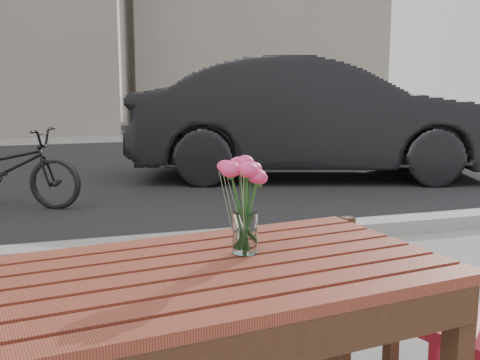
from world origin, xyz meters
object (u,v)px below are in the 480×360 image
Objects in this scene: main_table at (218,311)px; main_vase at (245,193)px; bicycle at (6,168)px; parked_car at (315,118)px.

main_vase is at bearing 32.98° from main_table.
bicycle is at bearing 92.23° from main_table.
parked_car is at bearing -54.66° from bicycle.
main_vase is 0.19× the size of bicycle.
parked_car reaches higher than bicycle.
main_table is 6.40m from parked_car.
main_table is at bearing -146.64° from bicycle.
main_vase reaches higher than bicycle.
main_table is 0.89× the size of bicycle.
parked_car is (2.79, 5.61, -0.20)m from main_vase.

